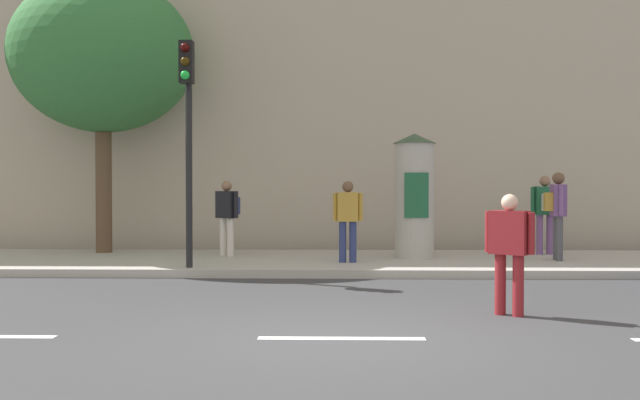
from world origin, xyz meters
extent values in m
plane|color=#38383A|center=(0.00, 0.00, 0.00)|extent=(80.00, 80.00, 0.00)
cube|color=#B2ADA3|center=(0.00, 7.00, 0.07)|extent=(36.00, 4.00, 0.15)
cube|color=silver|center=(0.00, 0.00, 0.00)|extent=(1.80, 0.16, 0.01)
cube|color=#B7A893|center=(0.00, 12.00, 5.01)|extent=(36.00, 5.00, 10.03)
cylinder|color=black|center=(-2.72, 5.35, 1.79)|extent=(0.12, 0.12, 3.29)
cube|color=black|center=(-2.72, 5.17, 3.81)|extent=(0.24, 0.24, 0.75)
sphere|color=#390605|center=(-2.72, 5.04, 4.05)|extent=(0.16, 0.16, 0.16)
sphere|color=#3C2906|center=(-2.72, 5.04, 3.81)|extent=(0.16, 0.16, 0.16)
sphere|color=green|center=(-2.72, 5.04, 3.57)|extent=(0.16, 0.16, 0.16)
cylinder|color=#B2ADA3|center=(1.52, 7.21, 1.32)|extent=(0.80, 0.80, 2.33)
cone|color=#334C33|center=(1.52, 7.21, 2.58)|extent=(0.88, 0.88, 0.20)
cube|color=#1E5938|center=(1.52, 6.79, 1.43)|extent=(0.48, 0.02, 0.90)
cylinder|color=brown|center=(-5.19, 8.23, 1.47)|extent=(0.35, 0.35, 2.64)
ellipsoid|color=#337238|center=(-5.19, 8.23, 4.48)|extent=(3.98, 3.98, 3.38)
cylinder|color=maroon|center=(2.22, 1.38, 0.39)|extent=(0.14, 0.14, 0.77)
cylinder|color=maroon|center=(2.03, 1.51, 0.39)|extent=(0.14, 0.14, 0.77)
cube|color=maroon|center=(2.12, 1.45, 1.05)|extent=(0.52, 0.47, 0.55)
cylinder|color=maroon|center=(2.35, 1.28, 1.05)|extent=(0.09, 0.09, 0.52)
cylinder|color=maroon|center=(1.89, 1.61, 1.05)|extent=(0.09, 0.09, 0.52)
sphere|color=beige|center=(2.12, 1.45, 1.43)|extent=(0.21, 0.21, 0.21)
cylinder|color=#724C84|center=(4.27, 7.97, 0.57)|extent=(0.14, 0.14, 0.85)
cylinder|color=#724C84|center=(4.50, 8.02, 0.57)|extent=(0.14, 0.14, 0.85)
cube|color=#1E5938|center=(4.38, 7.99, 1.30)|extent=(0.50, 0.33, 0.60)
cylinder|color=#1E5938|center=(4.11, 7.94, 1.30)|extent=(0.09, 0.09, 0.57)
cylinder|color=#1E5938|center=(4.66, 8.05, 1.30)|extent=(0.09, 0.09, 0.57)
sphere|color=#8C664C|center=(4.38, 7.99, 1.72)|extent=(0.23, 0.23, 0.23)
cube|color=silver|center=(4.42, 7.82, 1.27)|extent=(0.31, 0.21, 0.36)
cylinder|color=navy|center=(0.25, 6.28, 0.54)|extent=(0.14, 0.14, 0.79)
cylinder|color=navy|center=(0.05, 6.28, 0.54)|extent=(0.14, 0.14, 0.79)
cube|color=#B78C33|center=(0.15, 6.28, 1.22)|extent=(0.40, 0.24, 0.56)
cylinder|color=#B78C33|center=(0.40, 6.28, 1.22)|extent=(0.09, 0.09, 0.53)
cylinder|color=#B78C33|center=(-0.09, 6.28, 1.22)|extent=(0.09, 0.09, 0.53)
sphere|color=brown|center=(0.15, 6.28, 1.60)|extent=(0.21, 0.21, 0.21)
cylinder|color=silver|center=(-2.27, 7.43, 0.55)|extent=(0.14, 0.14, 0.79)
cylinder|color=silver|center=(-2.45, 7.56, 0.55)|extent=(0.14, 0.14, 0.79)
cube|color=black|center=(-2.36, 7.50, 1.23)|extent=(0.50, 0.46, 0.56)
cylinder|color=black|center=(-2.15, 7.34, 1.23)|extent=(0.09, 0.09, 0.53)
cylinder|color=black|center=(-2.57, 7.66, 1.23)|extent=(0.09, 0.09, 0.53)
sphere|color=#8C664C|center=(-2.36, 7.50, 1.61)|extent=(0.22, 0.22, 0.22)
cube|color=navy|center=(-2.25, 7.64, 1.20)|extent=(0.32, 0.30, 0.36)
cylinder|color=#4C4C51|center=(4.31, 6.87, 0.59)|extent=(0.14, 0.14, 0.88)
cylinder|color=#4C4C51|center=(4.29, 6.62, 0.59)|extent=(0.14, 0.14, 0.88)
cube|color=#724C84|center=(4.30, 6.74, 1.34)|extent=(0.28, 0.52, 0.62)
cylinder|color=#724C84|center=(4.32, 7.03, 1.34)|extent=(0.09, 0.09, 0.59)
cylinder|color=#724C84|center=(4.27, 6.45, 1.34)|extent=(0.09, 0.09, 0.59)
sphere|color=brown|center=(4.30, 6.74, 1.77)|extent=(0.24, 0.24, 0.24)
cube|color=#B78C33|center=(4.12, 6.76, 1.31)|extent=(0.18, 0.29, 0.36)
camera|label=1|loc=(-0.04, -7.91, 1.67)|focal=41.58mm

